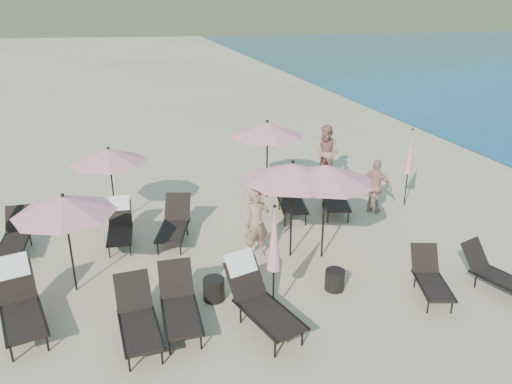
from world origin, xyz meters
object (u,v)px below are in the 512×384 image
object	(u,v)px
lounger_7	(120,224)
side_table_0	(214,289)
beachgoer_b	(327,153)
beachgoer_c	(376,187)
lounger_0	(19,301)
lounger_8	(174,223)
lounger_9	(291,197)
umbrella_closed_0	(274,240)
umbrella_open_3	(109,156)
lounger_5	(495,272)
beachgoer_a	(257,224)
lounger_10	(334,195)
lounger_1	(138,317)
lounger_6	(16,235)
umbrella_open_1	(293,172)
lounger_2	(179,303)
lounger_4	(431,277)
lounger_3	(258,297)
umbrella_open_0	(64,205)
umbrella_closed_1	(410,152)
umbrella_open_4	(267,129)
umbrella_open_2	(326,173)
side_table_1	(335,280)

from	to	relation	value
lounger_7	side_table_0	world-z (taller)	lounger_7
beachgoer_b	beachgoer_c	xyz separation A→B (m)	(0.26, -2.89, -0.15)
lounger_0	lounger_8	bearing A→B (deg)	27.41
lounger_9	umbrella_closed_0	distance (m)	5.01
umbrella_open_3	beachgoer_b	bearing A→B (deg)	13.23
lounger_5	side_table_0	world-z (taller)	lounger_5
beachgoer_a	umbrella_open_3	bearing A→B (deg)	131.51
lounger_0	lounger_10	distance (m)	8.54
lounger_1	lounger_6	size ratio (longest dim) A/B	1.07
lounger_10	side_table_0	distance (m)	5.48
beachgoer_c	umbrella_closed_0	bearing A→B (deg)	89.38
umbrella_open_1	lounger_2	bearing A→B (deg)	-145.61
lounger_4	umbrella_closed_0	distance (m)	3.54
lounger_3	lounger_8	bearing A→B (deg)	88.82
umbrella_open_0	beachgoer_b	distance (m)	9.20
umbrella_open_0	umbrella_open_3	world-z (taller)	umbrella_open_0
lounger_2	side_table_0	xyz separation A→B (m)	(0.77, 0.66, -0.23)
lounger_5	umbrella_open_0	distance (m)	8.91
lounger_3	beachgoer_b	size ratio (longest dim) A/B	1.08
lounger_3	lounger_9	distance (m)	5.22
lounger_9	umbrella_closed_1	xyz separation A→B (m)	(3.47, -0.34, 1.14)
umbrella_closed_0	beachgoer_a	size ratio (longest dim) A/B	1.36
side_table_0	beachgoer_b	distance (m)	7.84
umbrella_closed_0	umbrella_open_3	bearing A→B (deg)	119.08
lounger_1	lounger_7	distance (m)	4.07
umbrella_open_3	side_table_0	distance (m)	5.05
lounger_5	lounger_7	distance (m)	8.68
lounger_2	lounger_8	world-z (taller)	lounger_8
lounger_9	umbrella_open_4	size ratio (longest dim) A/B	0.78
lounger_8	umbrella_closed_1	world-z (taller)	umbrella_closed_1
umbrella_open_1	lounger_8	bearing A→B (deg)	147.89
umbrella_open_3	umbrella_open_4	bearing A→B (deg)	8.92
lounger_4	lounger_8	bearing A→B (deg)	157.24
umbrella_closed_0	beachgoer_a	world-z (taller)	umbrella_closed_0
umbrella_closed_1	lounger_4	bearing A→B (deg)	-115.29
lounger_4	beachgoer_b	size ratio (longest dim) A/B	0.85
lounger_10	lounger_6	bearing A→B (deg)	-162.78
umbrella_open_3	umbrella_closed_1	distance (m)	8.33
beachgoer_a	beachgoer_c	world-z (taller)	beachgoer_a
lounger_2	umbrella_open_2	size ratio (longest dim) A/B	0.74
lounger_6	umbrella_open_0	size ratio (longest dim) A/B	0.75
lounger_3	beachgoer_b	xyz separation A→B (m)	(4.35, 7.00, 0.37)
lounger_7	lounger_0	bearing A→B (deg)	-117.21
lounger_2	lounger_0	bearing A→B (deg)	166.92
umbrella_closed_0	side_table_1	world-z (taller)	umbrella_closed_0
lounger_0	side_table_1	xyz separation A→B (m)	(6.13, -0.39, -0.33)
umbrella_closed_1	lounger_1	bearing A→B (deg)	-151.83
lounger_6	umbrella_open_4	xyz separation A→B (m)	(6.84, 1.78, 1.70)
side_table_1	beachgoer_a	bearing A→B (deg)	122.81
lounger_6	beachgoer_b	xyz separation A→B (m)	(9.19, 2.69, 0.50)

